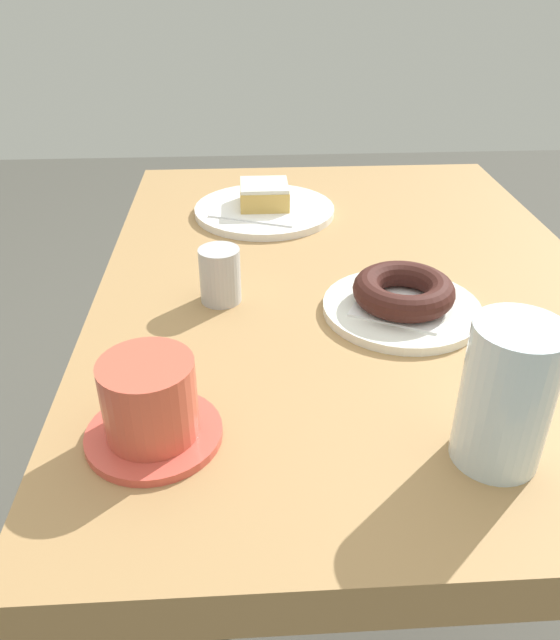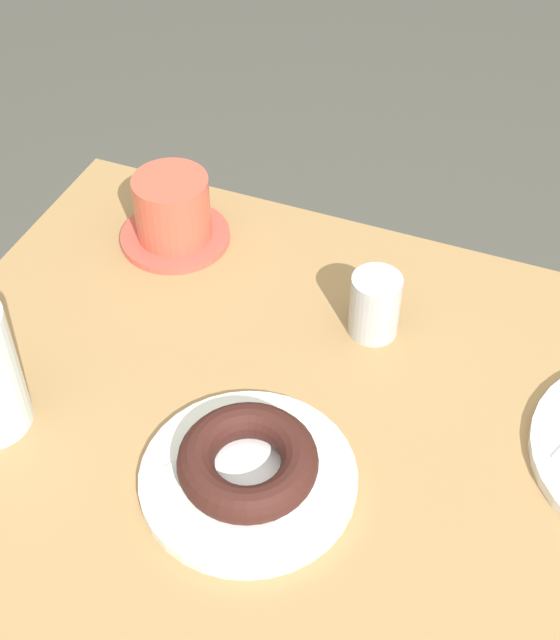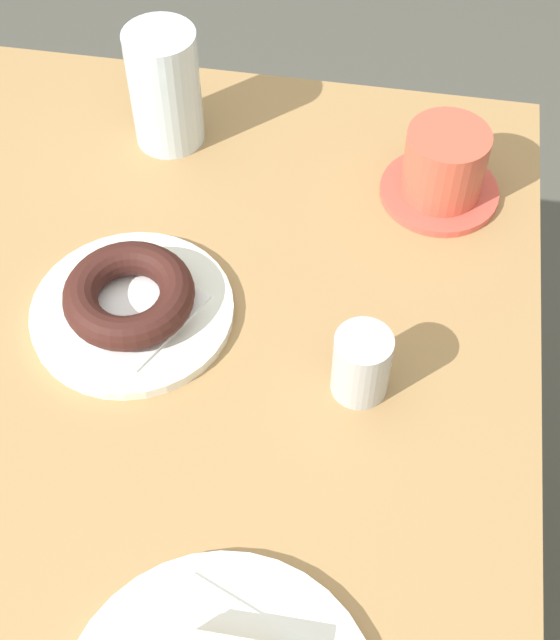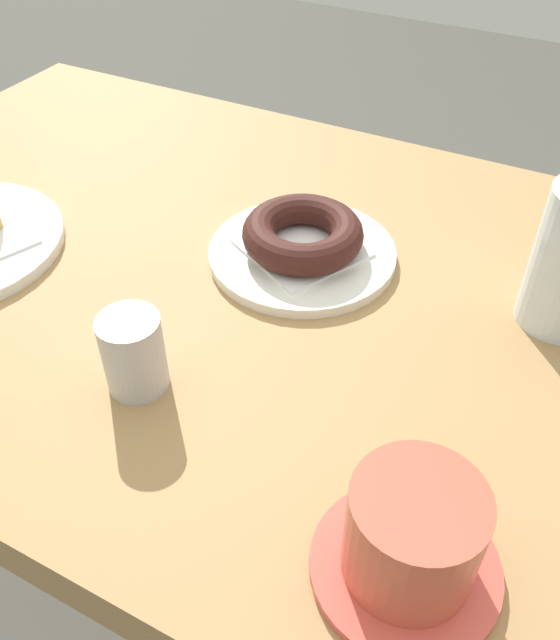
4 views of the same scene
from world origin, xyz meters
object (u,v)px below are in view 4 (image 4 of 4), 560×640
at_px(plate_chocolate_ring, 302,253).
at_px(coffee_cup, 412,539).
at_px(sugar_jar, 133,353).
at_px(donut_chocolate_ring, 303,233).

bearing_deg(plate_chocolate_ring, coffee_cup, 127.12).
xyz_separation_m(coffee_cup, sugar_jar, (0.26, -0.06, -0.00)).
distance_m(plate_chocolate_ring, donut_chocolate_ring, 0.03).
distance_m(plate_chocolate_ring, coffee_cup, 0.36).
height_order(plate_chocolate_ring, sugar_jar, sugar_jar).
relative_size(donut_chocolate_ring, sugar_jar, 1.74).
xyz_separation_m(donut_chocolate_ring, sugar_jar, (0.05, 0.23, 0.00)).
relative_size(donut_chocolate_ring, coffee_cup, 0.98).
bearing_deg(sugar_jar, plate_chocolate_ring, -101.35).
relative_size(plate_chocolate_ring, donut_chocolate_ring, 1.57).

